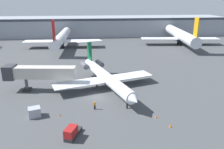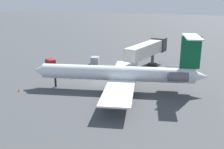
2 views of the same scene
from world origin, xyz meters
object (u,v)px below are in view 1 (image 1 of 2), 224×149
at_px(traffic_cone_near, 156,116).
at_px(traffic_cone_far, 170,126).
at_px(ground_crew_marshaller, 95,105).
at_px(cargo_container_uld, 35,112).
at_px(baggage_tug_lead, 72,133).
at_px(parked_airliner_east_mid, 180,35).
at_px(regional_jet, 104,75).
at_px(traffic_cone_mid, 59,115).
at_px(parked_airliner_centre, 62,38).
at_px(jet_bridge, 35,73).

height_order(traffic_cone_near, traffic_cone_far, same).
bearing_deg(ground_crew_marshaller, cargo_container_uld, -170.98).
height_order(baggage_tug_lead, parked_airliner_east_mid, parked_airliner_east_mid).
height_order(regional_jet, traffic_cone_mid, regional_jet).
relative_size(parked_airliner_centre, parked_airliner_east_mid, 0.92).
height_order(ground_crew_marshaller, cargo_container_uld, cargo_container_uld).
height_order(traffic_cone_mid, parked_airliner_centre, parked_airliner_centre).
height_order(baggage_tug_lead, parked_airliner_centre, parked_airliner_centre).
bearing_deg(regional_jet, traffic_cone_mid, -124.91).
bearing_deg(regional_jet, parked_airliner_east_mid, 51.94).
xyz_separation_m(regional_jet, jet_bridge, (-15.74, -0.43, 1.36)).
relative_size(traffic_cone_mid, parked_airliner_centre, 0.01).
bearing_deg(traffic_cone_far, regional_jet, 117.38).
height_order(traffic_cone_near, parked_airliner_east_mid, parked_airliner_east_mid).
distance_m(ground_crew_marshaller, baggage_tug_lead, 9.81).
distance_m(ground_crew_marshaller, traffic_cone_near, 11.81).
bearing_deg(regional_jet, traffic_cone_near, -62.10).
xyz_separation_m(jet_bridge, traffic_cone_far, (25.54, -18.48, -4.12)).
bearing_deg(jet_bridge, parked_airliner_east_mid, 42.27).
relative_size(regional_jet, ground_crew_marshaller, 17.31).
relative_size(jet_bridge, parked_airliner_centre, 0.43).
bearing_deg(traffic_cone_mid, parked_airliner_centre, 95.41).
bearing_deg(jet_bridge, parked_airliner_centre, 89.03).
xyz_separation_m(parked_airliner_centre, parked_airliner_east_mid, (52.67, 0.97, 0.26)).
bearing_deg(traffic_cone_near, traffic_cone_mid, 172.08).
relative_size(baggage_tug_lead, parked_airliner_east_mid, 0.10).
bearing_deg(jet_bridge, ground_crew_marshaller, -39.40).
height_order(jet_bridge, parked_airliner_east_mid, parked_airliner_east_mid).
height_order(cargo_container_uld, traffic_cone_far, cargo_container_uld).
distance_m(regional_jet, parked_airliner_centre, 49.54).
bearing_deg(jet_bridge, traffic_cone_near, -32.33).
bearing_deg(parked_airliner_centre, traffic_cone_mid, -84.59).
xyz_separation_m(regional_jet, ground_crew_marshaller, (-2.65, -11.18, -2.18)).
bearing_deg(parked_airliner_east_mid, parked_airliner_centre, -178.94).
bearing_deg(cargo_container_uld, traffic_cone_mid, -3.40).
height_order(traffic_cone_far, parked_airliner_centre, parked_airliner_centre).
height_order(parked_airliner_centre, parked_airliner_east_mid, parked_airliner_east_mid).
bearing_deg(baggage_tug_lead, parked_airliner_centre, 97.16).
xyz_separation_m(regional_jet, traffic_cone_mid, (-9.21, -13.19, -2.77)).
bearing_deg(ground_crew_marshaller, traffic_cone_mid, -162.93).
distance_m(traffic_cone_near, traffic_cone_far, 3.62).
relative_size(ground_crew_marshaller, parked_airliner_east_mid, 0.04).
height_order(traffic_cone_near, parked_airliner_centre, parked_airliner_centre).
height_order(jet_bridge, traffic_cone_far, jet_bridge).
bearing_deg(parked_airliner_centre, ground_crew_marshaller, -78.12).
xyz_separation_m(traffic_cone_mid, traffic_cone_far, (19.00, -5.72, 0.00)).
bearing_deg(traffic_cone_far, ground_crew_marshaller, 148.15).
relative_size(baggage_tug_lead, traffic_cone_mid, 7.70).
xyz_separation_m(baggage_tug_lead, parked_airliner_centre, (-8.47, 67.44, 3.40)).
bearing_deg(traffic_cone_far, cargo_container_uld, 165.69).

